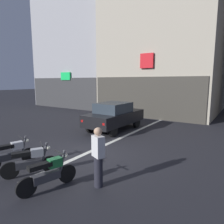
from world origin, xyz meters
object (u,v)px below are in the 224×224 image
Objects in this scene: car_black_crossing_near at (114,115)px; motorcycle_white_row_leftmost at (12,153)px; motorcycle_green_row_centre at (49,173)px; person_by_motorcycles at (98,157)px; motorcycle_silver_row_left_mid at (31,161)px.

car_black_crossing_near is 6.24m from motorcycle_white_row_leftmost.
motorcycle_white_row_leftmost is at bearing 173.07° from motorcycle_green_row_centre.
car_black_crossing_near is 2.47× the size of person_by_motorcycles.
person_by_motorcycles reaches higher than motorcycle_silver_row_left_mid.
car_black_crossing_near is 2.54× the size of motorcycle_white_row_leftmost.
motorcycle_green_row_centre is at bearing -140.22° from person_by_motorcycles.
motorcycle_white_row_leftmost and motorcycle_silver_row_left_mid have the same top height.
motorcycle_green_row_centre is (1.12, -0.24, 0.00)m from motorcycle_silver_row_left_mid.
motorcycle_silver_row_left_mid is 0.89× the size of person_by_motorcycles.
motorcycle_silver_row_left_mid is 0.90× the size of motorcycle_green_row_centre.
car_black_crossing_near is 6.36m from motorcycle_silver_row_left_mid.
motorcycle_silver_row_left_mid is (1.13, -0.04, 0.00)m from motorcycle_white_row_leftmost.
person_by_motorcycles is (1.02, 0.85, 0.40)m from motorcycle_green_row_centre.
car_black_crossing_near is at bearing 89.02° from motorcycle_white_row_leftmost.
motorcycle_green_row_centre is (2.14, -6.49, -0.43)m from car_black_crossing_near.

